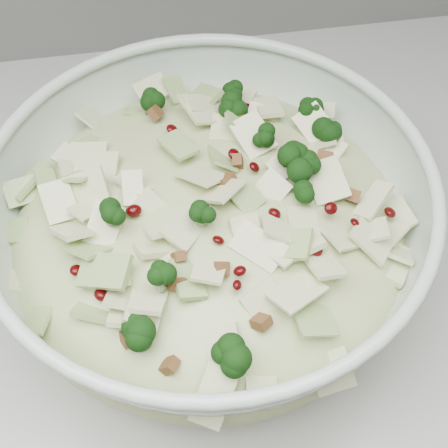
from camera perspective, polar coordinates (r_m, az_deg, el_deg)
name	(u,v)px	position (r m, az deg, el deg)	size (l,w,h in m)	color
mixing_bowl	(209,231)	(0.55, -1.35, -0.62)	(0.42, 0.42, 0.15)	silver
salad	(209,214)	(0.53, -1.40, 0.93)	(0.37, 0.37, 0.15)	#C1C989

